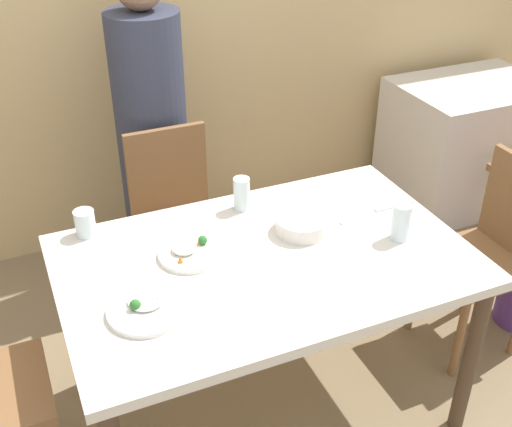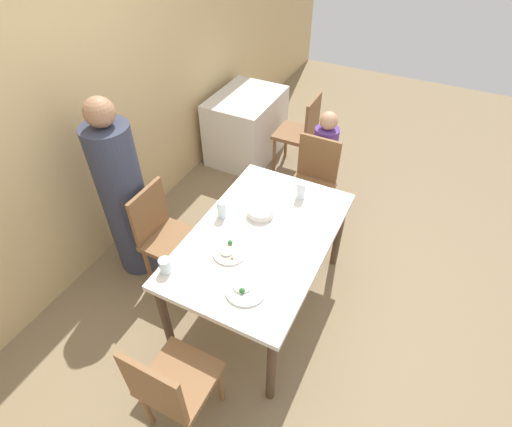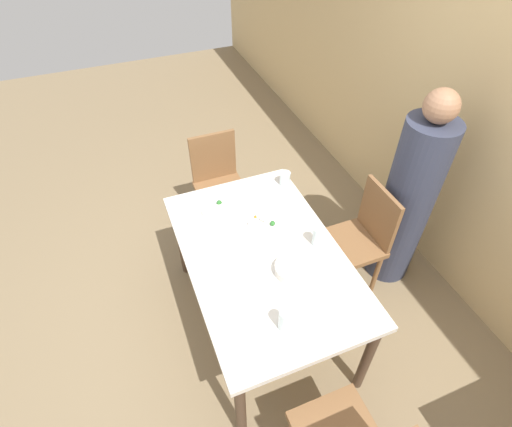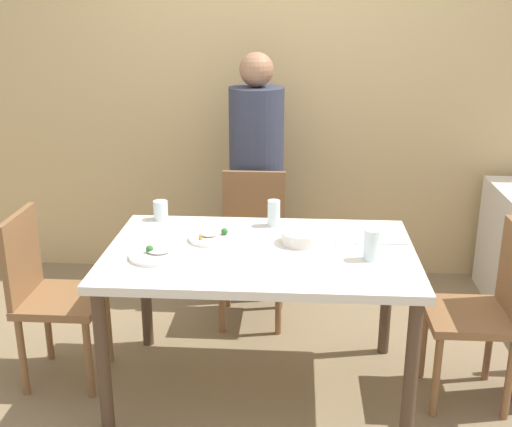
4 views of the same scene
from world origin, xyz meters
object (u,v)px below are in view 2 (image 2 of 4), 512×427
Objects in this scene: chair_adult_spot at (165,234)px; glass_water_tall at (165,266)px; plate_rice_adult at (229,252)px; chair_child_spot at (312,182)px; person_child at (323,166)px; person_adult at (124,199)px; bowl_curry at (261,211)px.

chair_adult_spot is 8.70× the size of glass_water_tall.
plate_rice_adult is (-0.15, -0.68, 0.28)m from chair_adult_spot.
person_child reaches higher than chair_child_spot.
glass_water_tall is at bearing -121.76° from person_adult.
person_adult is at bearing 81.61° from plate_rice_adult.
plate_rice_adult is (-0.44, 0.02, -0.02)m from bowl_curry.
plate_rice_adult is (-1.30, 0.12, 0.28)m from chair_child_spot.
person_adult reaches higher than chair_child_spot.
person_child is 10.32× the size of glass_water_tall.
person_child reaches higher than bowl_curry.
chair_child_spot is 4.52× the size of bowl_curry.
plate_rice_adult is at bearing -98.39° from person_adult.
bowl_curry is 1.93× the size of glass_water_tall.
glass_water_tall reaches higher than plate_rice_adult.
chair_child_spot is 0.92m from bowl_curry.
person_adult is at bearing -134.75° from chair_child_spot.
glass_water_tall is (-0.31, 0.28, 0.04)m from plate_rice_adult.
person_adult is 1.49× the size of person_child.
person_child is (1.44, -0.80, 0.00)m from chair_adult_spot.
glass_water_tall is (-1.90, 0.40, 0.31)m from person_child.
person_child is 1.19m from bowl_curry.
chair_adult_spot reaches higher than plate_rice_adult.
person_adult reaches higher than bowl_curry.
person_child is at bearing -29.05° from chair_adult_spot.
person_adult is (0.00, 0.34, 0.23)m from chair_adult_spot.
person_adult reaches higher than plate_rice_adult.
person_adult is at bearing 90.00° from chair_adult_spot.
chair_adult_spot is 0.75m from plate_rice_adult.
plate_rice_adult is at bearing -102.51° from chair_adult_spot.
person_adult is at bearing 105.33° from bowl_curry.
chair_child_spot is 1.69m from glass_water_tall.
plate_rice_adult is 2.20× the size of glass_water_tall.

